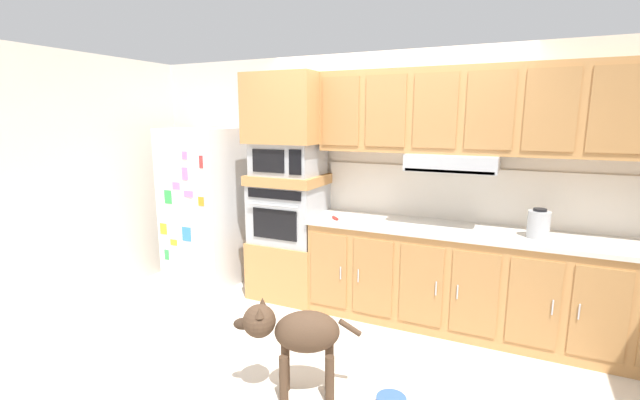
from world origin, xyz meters
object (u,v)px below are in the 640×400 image
built_in_oven (289,213)px  microwave (288,159)px  dog (296,333)px  refrigerator (205,207)px  electric_kettle (539,224)px  screwdriver (336,218)px

built_in_oven → microwave: 0.56m
built_in_oven → dog: bearing=-59.6°
microwave → dog: size_ratio=0.81×
refrigerator → microwave: refrigerator is taller
microwave → electric_kettle: (2.32, -0.05, -0.43)m
refrigerator → microwave: size_ratio=2.73×
built_in_oven → electric_kettle: size_ratio=2.92×
screwdriver → built_in_oven: bearing=165.7°
built_in_oven → dog: size_ratio=0.88×
electric_kettle → dog: size_ratio=0.30×
refrigerator → dog: bearing=-36.7°
refrigerator → electric_kettle: (3.37, 0.02, 0.15)m
microwave → screwdriver: size_ratio=3.83×
built_in_oven → refrigerator: bearing=-176.3°
refrigerator → screwdriver: 1.65m
screwdriver → refrigerator: bearing=177.0°
refrigerator → electric_kettle: refrigerator is taller
built_in_oven → screwdriver: bearing=-14.3°
screwdriver → dog: bearing=-78.1°
dog → electric_kettle: bearing=-159.6°
refrigerator → screwdriver: (1.65, -0.09, 0.05)m
microwave → electric_kettle: size_ratio=2.68×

